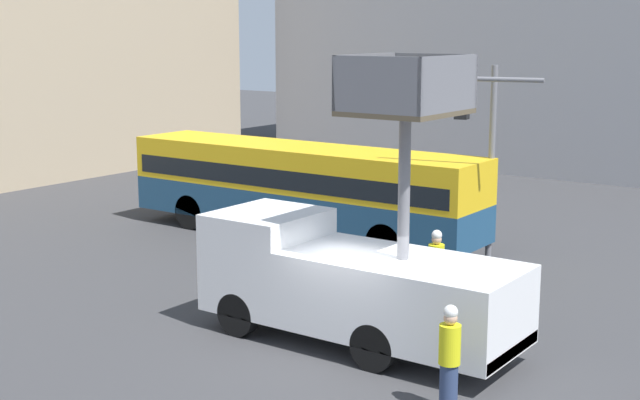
{
  "coord_description": "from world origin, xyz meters",
  "views": [
    {
      "loc": [
        -14.19,
        -9.51,
        6.56
      ],
      "look_at": [
        0.84,
        1.23,
        2.99
      ],
      "focal_mm": 50.0,
      "sensor_mm": 36.0,
      "label": 1
    }
  ],
  "objects_px": {
    "city_bus": "(301,184)",
    "road_worker_directing": "(436,269)",
    "utility_truck": "(351,277)",
    "traffic_light_pole": "(482,133)",
    "road_worker_near_truck": "(449,358)"
  },
  "relations": [
    {
      "from": "road_worker_directing",
      "to": "city_bus",
      "type": "bearing_deg",
      "value": 144.95
    },
    {
      "from": "utility_truck",
      "to": "city_bus",
      "type": "xyz_separation_m",
      "value": [
        7.08,
        6.61,
        0.31
      ]
    },
    {
      "from": "road_worker_near_truck",
      "to": "road_worker_directing",
      "type": "bearing_deg",
      "value": -153.82
    },
    {
      "from": "utility_truck",
      "to": "city_bus",
      "type": "height_order",
      "value": "utility_truck"
    },
    {
      "from": "traffic_light_pole",
      "to": "road_worker_near_truck",
      "type": "distance_m",
      "value": 10.01
    },
    {
      "from": "road_worker_near_truck",
      "to": "road_worker_directing",
      "type": "xyz_separation_m",
      "value": [
        5.04,
        2.97,
        -0.01
      ]
    },
    {
      "from": "city_bus",
      "to": "traffic_light_pole",
      "type": "height_order",
      "value": "traffic_light_pole"
    },
    {
      "from": "utility_truck",
      "to": "road_worker_near_truck",
      "type": "relative_size",
      "value": 3.57
    },
    {
      "from": "utility_truck",
      "to": "traffic_light_pole",
      "type": "relative_size",
      "value": 1.25
    },
    {
      "from": "traffic_light_pole",
      "to": "road_worker_near_truck",
      "type": "height_order",
      "value": "traffic_light_pole"
    },
    {
      "from": "utility_truck",
      "to": "road_worker_directing",
      "type": "relative_size",
      "value": 3.61
    },
    {
      "from": "utility_truck",
      "to": "city_bus",
      "type": "bearing_deg",
      "value": 43.01
    },
    {
      "from": "road_worker_directing",
      "to": "road_worker_near_truck",
      "type": "bearing_deg",
      "value": -64.76
    },
    {
      "from": "city_bus",
      "to": "road_worker_directing",
      "type": "relative_size",
      "value": 6.34
    },
    {
      "from": "city_bus",
      "to": "road_worker_directing",
      "type": "height_order",
      "value": "city_bus"
    }
  ]
}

